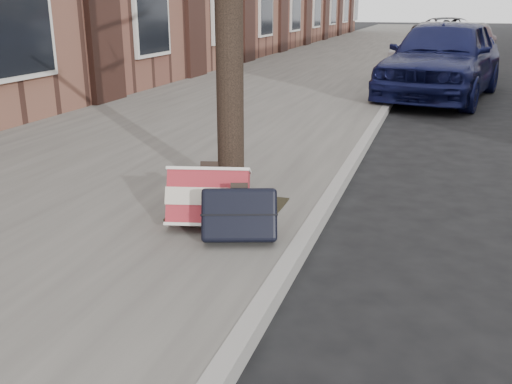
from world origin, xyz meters
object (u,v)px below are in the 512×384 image
(suitcase_red, at_px, (208,198))
(car_near_mid, at_px, (445,51))
(suitcase_navy, at_px, (239,214))
(car_near_front, at_px, (443,58))

(suitcase_red, bearing_deg, car_near_mid, 67.76)
(suitcase_red, distance_m, car_near_mid, 11.79)
(suitcase_navy, bearing_deg, car_near_mid, 64.84)
(suitcase_red, xyz_separation_m, car_near_mid, (1.66, 11.67, 0.32))
(suitcase_red, distance_m, suitcase_navy, 0.39)
(car_near_front, xyz_separation_m, car_near_mid, (0.03, 3.41, -0.10))
(suitcase_red, height_order, suitcase_navy, suitcase_red)
(suitcase_navy, height_order, car_near_front, car_near_front)
(suitcase_navy, relative_size, car_near_front, 0.12)
(car_near_front, relative_size, car_near_mid, 1.11)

